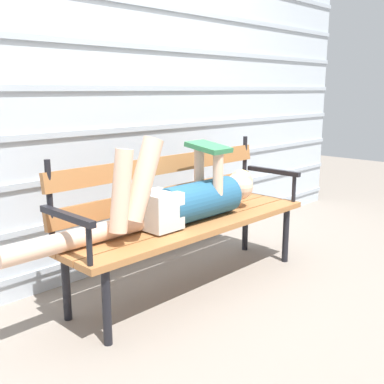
% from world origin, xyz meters
% --- Properties ---
extents(ground_plane, '(12.00, 12.00, 0.00)m').
position_xyz_m(ground_plane, '(0.00, 0.00, 0.00)').
color(ground_plane, gray).
extents(house_siding, '(5.33, 0.08, 2.19)m').
position_xyz_m(house_siding, '(0.00, 0.74, 1.09)').
color(house_siding, '#B2BCC6').
rests_on(house_siding, ground).
extents(park_bench, '(1.78, 0.48, 0.88)m').
position_xyz_m(park_bench, '(0.00, 0.19, 0.48)').
color(park_bench, '#9E6638').
rests_on(park_bench, ground).
extents(reclining_person, '(1.74, 0.26, 0.55)m').
position_xyz_m(reclining_person, '(-0.08, 0.12, 0.58)').
color(reclining_person, '#23567A').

